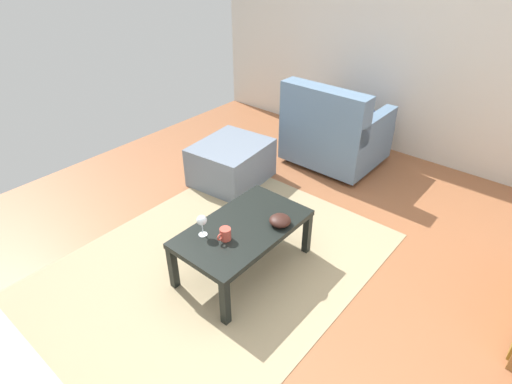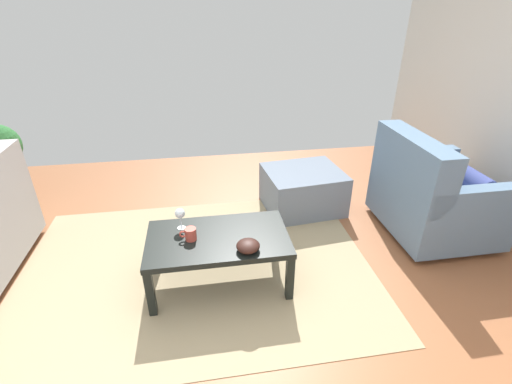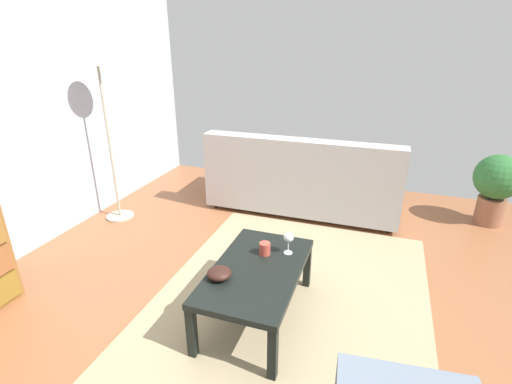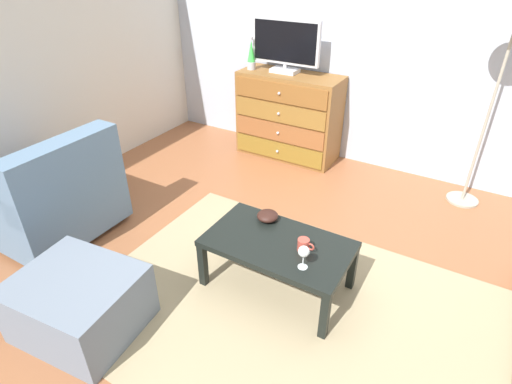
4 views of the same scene
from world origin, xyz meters
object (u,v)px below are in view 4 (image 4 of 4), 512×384
(wine_glass, at_px, (304,252))
(mug, at_px, (304,245))
(ottoman, at_px, (79,303))
(tv, at_px, (286,45))
(coffee_table, at_px, (278,247))
(armchair, at_px, (54,197))
(dresser, at_px, (289,116))
(lava_lamp, at_px, (251,55))
(bowl_decorative, at_px, (268,216))

(wine_glass, bearing_deg, mug, 113.17)
(mug, height_order, ottoman, mug)
(tv, height_order, coffee_table, tv)
(wine_glass, height_order, mug, wine_glass)
(wine_glass, xyz_separation_m, armchair, (-2.05, -0.22, -0.15))
(dresser, relative_size, tv, 1.48)
(lava_lamp, distance_m, armchair, 2.39)
(dresser, bearing_deg, bowl_decorative, -67.88)
(lava_lamp, relative_size, coffee_table, 0.35)
(bowl_decorative, relative_size, armchair, 0.17)
(coffee_table, distance_m, wine_glass, 0.33)
(dresser, xyz_separation_m, bowl_decorative, (0.70, -1.73, -0.04))
(dresser, xyz_separation_m, lava_lamp, (-0.44, -0.04, 0.60))
(dresser, height_order, tv, tv)
(coffee_table, bearing_deg, tv, 116.47)
(dresser, relative_size, ottoman, 1.55)
(ottoman, bearing_deg, tv, 91.98)
(bowl_decorative, bearing_deg, dresser, 112.12)
(coffee_table, xyz_separation_m, bowl_decorative, (-0.18, 0.18, 0.08))
(mug, xyz_separation_m, ottoman, (-1.04, -0.93, -0.23))
(lava_lamp, height_order, mug, lava_lamp)
(dresser, xyz_separation_m, ottoman, (0.02, -2.84, -0.26))
(lava_lamp, height_order, wine_glass, lava_lamp)
(lava_lamp, xyz_separation_m, armchair, (-0.48, -2.23, -0.71))
(mug, xyz_separation_m, armchair, (-1.99, -0.36, -0.07))
(dresser, relative_size, lava_lamp, 3.30)
(tv, bearing_deg, mug, -59.36)
(tv, height_order, ottoman, tv)
(lava_lamp, height_order, bowl_decorative, lava_lamp)
(lava_lamp, distance_m, coffee_table, 2.40)
(mug, bearing_deg, wine_glass, -66.83)
(mug, bearing_deg, dresser, 119.16)
(lava_lamp, bearing_deg, coffee_table, -54.59)
(tv, distance_m, armchair, 2.59)
(dresser, distance_m, bowl_decorative, 1.87)
(armchair, xyz_separation_m, ottoman, (0.94, -0.57, -0.16))
(wine_glass, distance_m, armchair, 2.07)
(coffee_table, distance_m, ottoman, 1.27)
(wine_glass, bearing_deg, coffee_table, 149.51)
(lava_lamp, xyz_separation_m, wine_glass, (1.57, -2.01, -0.56))
(bowl_decorative, xyz_separation_m, ottoman, (-0.68, -1.11, -0.22))
(tv, distance_m, bowl_decorative, 2.07)
(dresser, bearing_deg, tv, 163.38)
(lava_lamp, height_order, coffee_table, lava_lamp)
(armchair, height_order, ottoman, armchair)
(lava_lamp, bearing_deg, wine_glass, -52.00)
(tv, distance_m, mug, 2.37)
(dresser, height_order, wine_glass, dresser)
(wine_glass, height_order, armchair, armchair)
(tv, bearing_deg, lava_lamp, -169.54)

